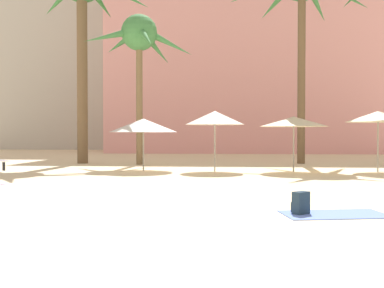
{
  "coord_description": "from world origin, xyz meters",
  "views": [
    {
      "loc": [
        0.46,
        -5.67,
        1.46
      ],
      "look_at": [
        -0.38,
        4.93,
        1.24
      ],
      "focal_mm": 42.08,
      "sensor_mm": 36.0,
      "label": 1
    }
  ],
  "objects_px": {
    "cafe_umbrella_0": "(143,125)",
    "cafe_umbrella_1": "(294,122)",
    "cafe_umbrella_2": "(378,117)",
    "palm_tree_left": "(139,40)",
    "beach_towel": "(335,214)",
    "backpack": "(300,203)",
    "cafe_umbrella_3": "(215,118)"
  },
  "relations": [
    {
      "from": "cafe_umbrella_0",
      "to": "cafe_umbrella_3",
      "type": "xyz_separation_m",
      "value": [
        2.91,
        -0.12,
        0.3
      ]
    },
    {
      "from": "backpack",
      "to": "cafe_umbrella_1",
      "type": "bearing_deg",
      "value": -47.89
    },
    {
      "from": "cafe_umbrella_0",
      "to": "cafe_umbrella_2",
      "type": "distance_m",
      "value": 9.3
    },
    {
      "from": "cafe_umbrella_0",
      "to": "cafe_umbrella_3",
      "type": "height_order",
      "value": "cafe_umbrella_3"
    },
    {
      "from": "cafe_umbrella_0",
      "to": "cafe_umbrella_2",
      "type": "bearing_deg",
      "value": 0.58
    },
    {
      "from": "beach_towel",
      "to": "backpack",
      "type": "bearing_deg",
      "value": -177.63
    },
    {
      "from": "cafe_umbrella_0",
      "to": "cafe_umbrella_1",
      "type": "height_order",
      "value": "cafe_umbrella_1"
    },
    {
      "from": "palm_tree_left",
      "to": "beach_towel",
      "type": "xyz_separation_m",
      "value": [
        6.23,
        -13.33,
        -6.06
      ]
    },
    {
      "from": "cafe_umbrella_0",
      "to": "backpack",
      "type": "bearing_deg",
      "value": -63.96
    },
    {
      "from": "palm_tree_left",
      "to": "beach_towel",
      "type": "relative_size",
      "value": 3.89
    },
    {
      "from": "cafe_umbrella_1",
      "to": "cafe_umbrella_3",
      "type": "distance_m",
      "value": 3.1
    },
    {
      "from": "cafe_umbrella_0",
      "to": "cafe_umbrella_1",
      "type": "xyz_separation_m",
      "value": [
        6.0,
        -0.15,
        0.14
      ]
    },
    {
      "from": "cafe_umbrella_2",
      "to": "palm_tree_left",
      "type": "bearing_deg",
      "value": 160.73
    },
    {
      "from": "beach_towel",
      "to": "palm_tree_left",
      "type": "bearing_deg",
      "value": 115.05
    },
    {
      "from": "cafe_umbrella_2",
      "to": "beach_towel",
      "type": "bearing_deg",
      "value": -111.91
    },
    {
      "from": "cafe_umbrella_0",
      "to": "cafe_umbrella_3",
      "type": "distance_m",
      "value": 2.92
    },
    {
      "from": "cafe_umbrella_2",
      "to": "beach_towel",
      "type": "xyz_separation_m",
      "value": [
        -3.93,
        -9.78,
        -2.16
      ]
    },
    {
      "from": "beach_towel",
      "to": "backpack",
      "type": "xyz_separation_m",
      "value": [
        -0.62,
        -0.03,
        0.19
      ]
    },
    {
      "from": "cafe_umbrella_1",
      "to": "cafe_umbrella_3",
      "type": "bearing_deg",
      "value": 179.54
    },
    {
      "from": "cafe_umbrella_2",
      "to": "backpack",
      "type": "bearing_deg",
      "value": -114.9
    },
    {
      "from": "palm_tree_left",
      "to": "cafe_umbrella_1",
      "type": "height_order",
      "value": "palm_tree_left"
    },
    {
      "from": "cafe_umbrella_0",
      "to": "beach_towel",
      "type": "height_order",
      "value": "cafe_umbrella_0"
    },
    {
      "from": "palm_tree_left",
      "to": "cafe_umbrella_0",
      "type": "distance_m",
      "value": 5.65
    },
    {
      "from": "palm_tree_left",
      "to": "beach_towel",
      "type": "height_order",
      "value": "palm_tree_left"
    },
    {
      "from": "beach_towel",
      "to": "cafe_umbrella_1",
      "type": "bearing_deg",
      "value": 86.17
    },
    {
      "from": "backpack",
      "to": "cafe_umbrella_3",
      "type": "bearing_deg",
      "value": -29.55
    },
    {
      "from": "palm_tree_left",
      "to": "cafe_umbrella_0",
      "type": "xyz_separation_m",
      "value": [
        0.87,
        -3.65,
        -4.23
      ]
    },
    {
      "from": "cafe_umbrella_3",
      "to": "palm_tree_left",
      "type": "bearing_deg",
      "value": 135.02
    },
    {
      "from": "cafe_umbrella_3",
      "to": "backpack",
      "type": "relative_size",
      "value": 5.73
    },
    {
      "from": "cafe_umbrella_3",
      "to": "beach_towel",
      "type": "xyz_separation_m",
      "value": [
        2.46,
        -9.56,
        -2.13
      ]
    },
    {
      "from": "palm_tree_left",
      "to": "cafe_umbrella_1",
      "type": "bearing_deg",
      "value": -28.93
    },
    {
      "from": "cafe_umbrella_2",
      "to": "cafe_umbrella_3",
      "type": "relative_size",
      "value": 1.03
    }
  ]
}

